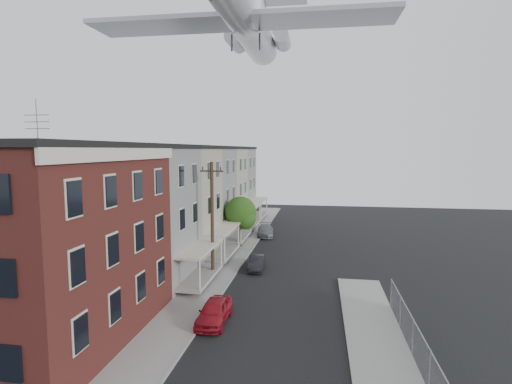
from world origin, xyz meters
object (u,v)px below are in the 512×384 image
car_far (265,231)px  car_mid (256,263)px  car_near (214,311)px  street_tree (242,214)px  utility_pole (212,218)px  airplane (245,17)px

car_far → car_mid: bearing=-92.3°
car_far → car_near: bearing=-96.3°
street_tree → car_near: street_tree is taller
utility_pole → car_far: size_ratio=2.05×
street_tree → airplane: 18.31m
car_near → car_mid: size_ratio=1.14×
car_far → airplane: 23.29m
utility_pole → car_near: 9.05m
car_mid → car_near: bearing=-97.9°
car_mid → car_far: (-1.01, 12.87, 0.07)m
utility_pole → car_near: utility_pole is taller
car_near → airplane: 22.70m
car_near → car_far: size_ratio=0.89×
car_mid → airplane: airplane is taller
utility_pole → street_tree: size_ratio=1.73×
car_mid → car_far: size_ratio=0.78×
utility_pole → airplane: airplane is taller
street_tree → car_near: 18.04m
car_near → airplane: airplane is taller
utility_pole → street_tree: (0.33, 9.92, -1.22)m
airplane → car_near: bearing=-88.6°
car_mid → car_far: bearing=90.9°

